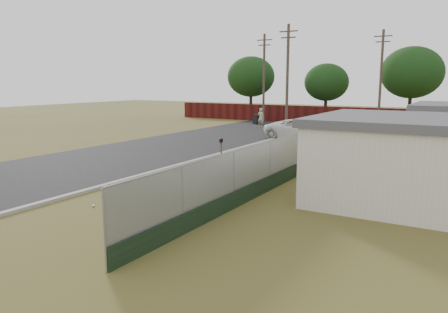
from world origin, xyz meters
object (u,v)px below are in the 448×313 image
Objects in this scene: mailbox at (221,142)px; trash_bin at (257,119)px; fire_hydrant at (158,198)px; pickup_truck at (302,130)px; pedestrian at (261,118)px.

trash_bin is (-6.87, 18.64, -0.37)m from mailbox.
pickup_truck is (-2.13, 19.66, 0.35)m from fire_hydrant.
pickup_truck is (1.47, 9.38, -0.09)m from mailbox.
pickup_truck reaches higher than fire_hydrant.
pickup_truck is 5.84× the size of trash_bin.
pickup_truck is 12.47m from trash_bin.
trash_bin is at bearing 110.23° from mailbox.
fire_hydrant is at bearing 115.47° from pedestrian.
fire_hydrant is 0.84× the size of mailbox.
trash_bin is (-1.81, 2.74, -0.44)m from pedestrian.
trash_bin is (-8.34, 9.26, -0.28)m from pickup_truck.
mailbox reaches higher than trash_bin.
fire_hydrant is at bearing -70.10° from trash_bin.
pedestrian is at bearing -56.59° from trash_bin.
pedestrian is (-6.53, 6.52, 0.15)m from pickup_truck.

